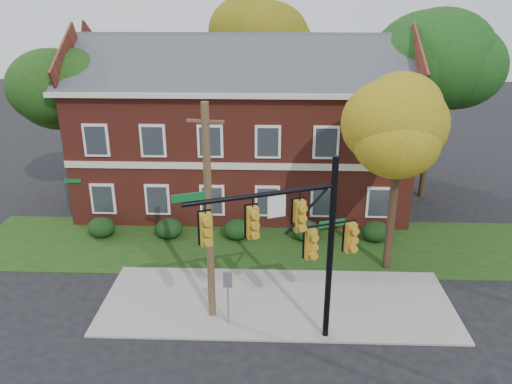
{
  "coord_description": "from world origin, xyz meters",
  "views": [
    {
      "loc": [
        -0.24,
        -16.2,
        11.48
      ],
      "look_at": [
        -0.92,
        3.0,
        4.02
      ],
      "focal_mm": 35.0,
      "sensor_mm": 36.0,
      "label": 1
    }
  ],
  "objects_px": {
    "tree_right_rear": "(445,63)",
    "tree_far_rear": "(268,40)",
    "utility_pole": "(209,216)",
    "hedge_far_left": "(101,227)",
    "tree_left_rear": "(64,93)",
    "traffic_signal": "(297,237)",
    "hedge_center": "(237,229)",
    "sign_post": "(228,290)",
    "hedge_far_right": "(376,232)",
    "apartment_building": "(243,120)",
    "hedge_right": "(306,231)",
    "tree_near_right": "(408,126)",
    "hedge_left": "(169,228)"
  },
  "relations": [
    {
      "from": "apartment_building",
      "to": "utility_pole",
      "type": "distance_m",
      "value": 11.97
    },
    {
      "from": "hedge_left",
      "to": "tree_far_rear",
      "type": "xyz_separation_m",
      "value": [
        4.84,
        13.09,
        8.32
      ]
    },
    {
      "from": "hedge_far_left",
      "to": "utility_pole",
      "type": "relative_size",
      "value": 0.17
    },
    {
      "from": "hedge_far_left",
      "to": "traffic_signal",
      "type": "bearing_deg",
      "value": -41.1
    },
    {
      "from": "utility_pole",
      "to": "sign_post",
      "type": "relative_size",
      "value": 3.64
    },
    {
      "from": "hedge_center",
      "to": "traffic_signal",
      "type": "height_order",
      "value": "traffic_signal"
    },
    {
      "from": "hedge_left",
      "to": "tree_right_rear",
      "type": "bearing_deg",
      "value": 22.42
    },
    {
      "from": "tree_left_rear",
      "to": "traffic_signal",
      "type": "height_order",
      "value": "tree_left_rear"
    },
    {
      "from": "apartment_building",
      "to": "hedge_right",
      "type": "height_order",
      "value": "apartment_building"
    },
    {
      "from": "apartment_building",
      "to": "tree_right_rear",
      "type": "xyz_separation_m",
      "value": [
        11.31,
        0.86,
        3.13
      ]
    },
    {
      "from": "sign_post",
      "to": "hedge_right",
      "type": "bearing_deg",
      "value": 67.85
    },
    {
      "from": "hedge_far_left",
      "to": "hedge_center",
      "type": "xyz_separation_m",
      "value": [
        7.0,
        0.0,
        0.0
      ]
    },
    {
      "from": "tree_left_rear",
      "to": "utility_pole",
      "type": "bearing_deg",
      "value": -49.54
    },
    {
      "from": "apartment_building",
      "to": "tree_near_right",
      "type": "relative_size",
      "value": 2.19
    },
    {
      "from": "hedge_left",
      "to": "tree_far_rear",
      "type": "height_order",
      "value": "tree_far_rear"
    },
    {
      "from": "hedge_far_left",
      "to": "sign_post",
      "type": "bearing_deg",
      "value": -45.33
    },
    {
      "from": "hedge_left",
      "to": "tree_left_rear",
      "type": "height_order",
      "value": "tree_left_rear"
    },
    {
      "from": "hedge_left",
      "to": "utility_pole",
      "type": "distance_m",
      "value": 8.21
    },
    {
      "from": "hedge_center",
      "to": "sign_post",
      "type": "xyz_separation_m",
      "value": [
        0.17,
        -7.26,
        1.03
      ]
    },
    {
      "from": "hedge_far_right",
      "to": "traffic_signal",
      "type": "relative_size",
      "value": 0.2
    },
    {
      "from": "tree_near_right",
      "to": "sign_post",
      "type": "distance_m",
      "value": 9.77
    },
    {
      "from": "hedge_right",
      "to": "tree_near_right",
      "type": "height_order",
      "value": "tree_near_right"
    },
    {
      "from": "apartment_building",
      "to": "tree_near_right",
      "type": "height_order",
      "value": "apartment_building"
    },
    {
      "from": "hedge_left",
      "to": "hedge_far_right",
      "type": "height_order",
      "value": "same"
    },
    {
      "from": "tree_far_rear",
      "to": "traffic_signal",
      "type": "height_order",
      "value": "tree_far_rear"
    },
    {
      "from": "hedge_left",
      "to": "tree_near_right",
      "type": "distance_m",
      "value": 12.68
    },
    {
      "from": "tree_right_rear",
      "to": "utility_pole",
      "type": "relative_size",
      "value": 1.27
    },
    {
      "from": "hedge_far_left",
      "to": "tree_far_rear",
      "type": "xyz_separation_m",
      "value": [
        8.34,
        13.09,
        8.32
      ]
    },
    {
      "from": "utility_pole",
      "to": "sign_post",
      "type": "distance_m",
      "value": 2.81
    },
    {
      "from": "hedge_left",
      "to": "traffic_signal",
      "type": "distance_m",
      "value": 10.99
    },
    {
      "from": "tree_right_rear",
      "to": "tree_far_rear",
      "type": "bearing_deg",
      "value": 145.0
    },
    {
      "from": "apartment_building",
      "to": "tree_left_rear",
      "type": "height_order",
      "value": "apartment_building"
    },
    {
      "from": "tree_near_right",
      "to": "sign_post",
      "type": "xyz_separation_m",
      "value": [
        -7.05,
        -4.42,
        -5.11
      ]
    },
    {
      "from": "hedge_far_left",
      "to": "tree_right_rear",
      "type": "height_order",
      "value": "tree_right_rear"
    },
    {
      "from": "hedge_far_left",
      "to": "hedge_right",
      "type": "height_order",
      "value": "same"
    },
    {
      "from": "hedge_far_right",
      "to": "sign_post",
      "type": "height_order",
      "value": "sign_post"
    },
    {
      "from": "hedge_center",
      "to": "hedge_right",
      "type": "relative_size",
      "value": 1.0
    },
    {
      "from": "hedge_left",
      "to": "tree_right_rear",
      "type": "height_order",
      "value": "tree_right_rear"
    },
    {
      "from": "hedge_center",
      "to": "hedge_far_right",
      "type": "bearing_deg",
      "value": 0.0
    },
    {
      "from": "apartment_building",
      "to": "hedge_center",
      "type": "bearing_deg",
      "value": -90.0
    },
    {
      "from": "hedge_center",
      "to": "apartment_building",
      "type": "bearing_deg",
      "value": 90.0
    },
    {
      "from": "apartment_building",
      "to": "traffic_signal",
      "type": "relative_size",
      "value": 2.73
    },
    {
      "from": "tree_far_rear",
      "to": "utility_pole",
      "type": "distance_m",
      "value": 20.39
    },
    {
      "from": "tree_near_right",
      "to": "hedge_center",
      "type": "bearing_deg",
      "value": 158.58
    },
    {
      "from": "tree_right_rear",
      "to": "tree_far_rear",
      "type": "xyz_separation_m",
      "value": [
        -9.97,
        6.98,
        0.72
      ]
    },
    {
      "from": "hedge_left",
      "to": "tree_near_right",
      "type": "height_order",
      "value": "tree_near_right"
    },
    {
      "from": "apartment_building",
      "to": "tree_far_rear",
      "type": "xyz_separation_m",
      "value": [
        1.34,
        7.84,
        3.86
      ]
    },
    {
      "from": "apartment_building",
      "to": "sign_post",
      "type": "distance_m",
      "value": 12.97
    },
    {
      "from": "hedge_left",
      "to": "tree_far_rear",
      "type": "relative_size",
      "value": 0.12
    },
    {
      "from": "utility_pole",
      "to": "hedge_far_left",
      "type": "bearing_deg",
      "value": 142.82
    }
  ]
}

